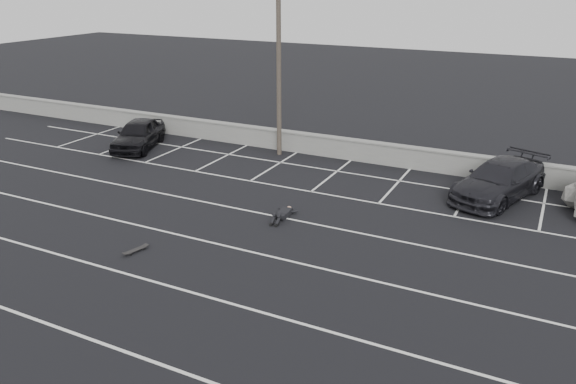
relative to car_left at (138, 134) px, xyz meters
The scene contains 9 objects.
ground 14.72m from the car_left, 47.66° to the right, with size 120.00×120.00×0.00m, color black.
seawall 10.39m from the car_left, 17.55° to the left, with size 50.00×0.45×1.06m.
stall_lines 11.78m from the car_left, 33.34° to the right, with size 36.00×20.05×0.01m.
car_left is the anchor object (origin of this frame).
car_right 18.13m from the car_left, ahead, with size 2.16×5.31×1.54m, color black.
utility_pole 8.42m from the car_left, 17.91° to the left, with size 1.17×0.23×8.74m.
trash_bin 19.59m from the car_left, ahead, with size 0.55×0.55×0.83m.
person 11.99m from the car_left, 22.83° to the right, with size 0.98×2.19×0.43m, color black, non-canonical shape.
skateboard 12.47m from the car_left, 50.30° to the right, with size 0.39×0.80×0.09m.
Camera 1 is at (10.04, -11.44, 8.61)m, focal length 35.00 mm.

